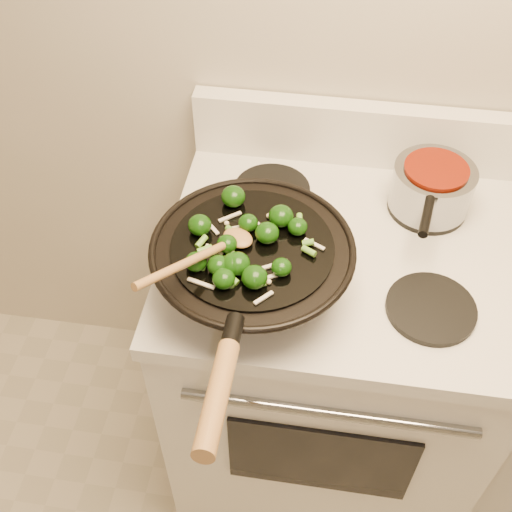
# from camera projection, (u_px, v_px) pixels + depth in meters

# --- Properties ---
(stove) EXTENTS (0.78, 0.67, 1.08)m
(stove) POSITION_uv_depth(u_px,v_px,m) (327.00, 359.00, 1.74)
(stove) COLOR white
(stove) RESTS_ON ground
(wok) EXTENTS (0.40, 0.66, 0.20)m
(wok) POSITION_uv_depth(u_px,v_px,m) (252.00, 266.00, 1.25)
(wok) COLOR black
(wok) RESTS_ON stove
(stirfry) EXTENTS (0.27, 0.28, 0.04)m
(stirfry) POSITION_uv_depth(u_px,v_px,m) (243.00, 243.00, 1.20)
(stirfry) COLOR #103708
(stirfry) RESTS_ON wok
(wooden_spoon) EXTENTS (0.18, 0.26, 0.10)m
(wooden_spoon) POSITION_uv_depth(u_px,v_px,m) (211.00, 251.00, 1.16)
(wooden_spoon) COLOR #A0723F
(wooden_spoon) RESTS_ON wok
(saucepan) EXTENTS (0.18, 0.29, 0.11)m
(saucepan) POSITION_uv_depth(u_px,v_px,m) (432.00, 187.00, 1.43)
(saucepan) COLOR gray
(saucepan) RESTS_ON stove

